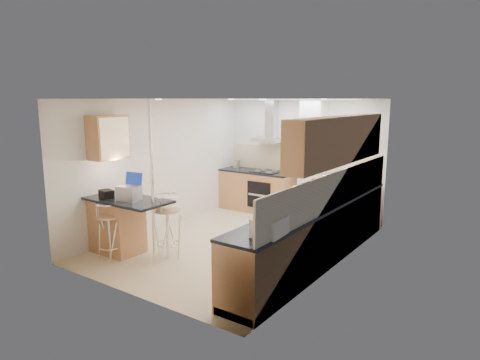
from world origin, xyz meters
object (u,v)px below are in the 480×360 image
Objects in this scene: bar_stool_near at (109,231)px; bread_bin at (270,226)px; laptop at (129,193)px; bar_stool_end at (168,226)px; microwave at (331,188)px.

bar_stool_near is 2.25× the size of bread_bin.
laptop is 0.68m from bar_stool_near.
bread_bin reaches higher than bar_stool_near.
bar_stool_near is 0.91m from bar_stool_end.
laptop is at bearing 141.44° from bar_stool_end.
laptop is 0.36× the size of bar_stool_near.
bar_stool_end is (0.70, 0.57, 0.06)m from bar_stool_near.
laptop is at bearing 172.00° from bread_bin.
bar_stool_near is 0.89× the size of bar_stool_end.
bar_stool_near is 2.93m from bread_bin.
bread_bin is at bearing -85.02° from bar_stool_end.
laptop is at bearing 147.48° from microwave.
microwave reaches higher than bar_stool_near.
bread_bin is (2.67, -0.18, -0.03)m from laptop.
bar_stool_near is at bearing 177.23° from bread_bin.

